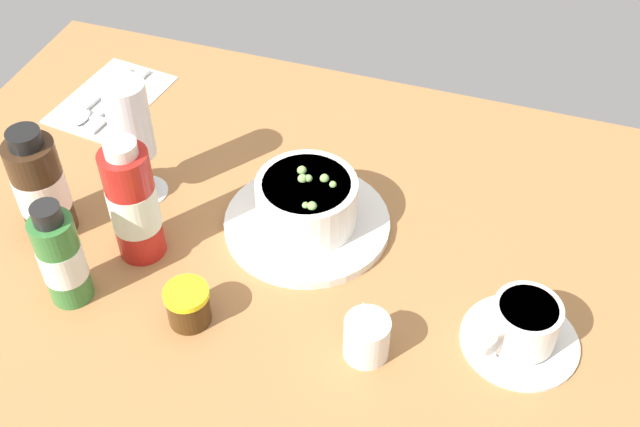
{
  "coord_description": "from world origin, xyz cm",
  "views": [
    {
      "loc": [
        -24.13,
        59.32,
        72.83
      ],
      "look_at": [
        -3.48,
        -2.49,
        8.29
      ],
      "focal_mm": 44.52,
      "sensor_mm": 36.0,
      "label": 1
    }
  ],
  "objects_px": {
    "porridge_bowl": "(309,207)",
    "sauce_bottle_red": "(133,204)",
    "coffee_cup": "(523,327)",
    "wine_glass": "(130,125)",
    "creamer_jug": "(367,336)",
    "jam_jar": "(188,305)",
    "sauce_bottle_green": "(61,258)",
    "sauce_bottle_brown": "(41,187)",
    "cutlery_setting": "(109,100)"
  },
  "relations": [
    {
      "from": "porridge_bowl",
      "to": "coffee_cup",
      "type": "xyz_separation_m",
      "value": [
        -0.28,
        0.1,
        -0.01
      ]
    },
    {
      "from": "jam_jar",
      "to": "sauce_bottle_red",
      "type": "relative_size",
      "value": 0.3
    },
    {
      "from": "sauce_bottle_brown",
      "to": "sauce_bottle_red",
      "type": "xyz_separation_m",
      "value": [
        -0.13,
        -0.0,
        0.01
      ]
    },
    {
      "from": "porridge_bowl",
      "to": "creamer_jug",
      "type": "distance_m",
      "value": 0.2
    },
    {
      "from": "sauce_bottle_green",
      "to": "sauce_bottle_red",
      "type": "height_order",
      "value": "sauce_bottle_red"
    },
    {
      "from": "coffee_cup",
      "to": "sauce_bottle_green",
      "type": "distance_m",
      "value": 0.52
    },
    {
      "from": "porridge_bowl",
      "to": "creamer_jug",
      "type": "bearing_deg",
      "value": 126.9
    },
    {
      "from": "wine_glass",
      "to": "jam_jar",
      "type": "height_order",
      "value": "wine_glass"
    },
    {
      "from": "creamer_jug",
      "to": "jam_jar",
      "type": "xyz_separation_m",
      "value": [
        0.2,
        0.02,
        -0.0
      ]
    },
    {
      "from": "creamer_jug",
      "to": "sauce_bottle_brown",
      "type": "distance_m",
      "value": 0.44
    },
    {
      "from": "creamer_jug",
      "to": "wine_glass",
      "type": "relative_size",
      "value": 0.34
    },
    {
      "from": "creamer_jug",
      "to": "sauce_bottle_brown",
      "type": "height_order",
      "value": "sauce_bottle_brown"
    },
    {
      "from": "cutlery_setting",
      "to": "wine_glass",
      "type": "relative_size",
      "value": 1.13
    },
    {
      "from": "cutlery_setting",
      "to": "jam_jar",
      "type": "bearing_deg",
      "value": 130.97
    },
    {
      "from": "porridge_bowl",
      "to": "sauce_bottle_red",
      "type": "height_order",
      "value": "sauce_bottle_red"
    },
    {
      "from": "cutlery_setting",
      "to": "jam_jar",
      "type": "relative_size",
      "value": 3.85
    },
    {
      "from": "cutlery_setting",
      "to": "sauce_bottle_brown",
      "type": "height_order",
      "value": "sauce_bottle_brown"
    },
    {
      "from": "porridge_bowl",
      "to": "sauce_bottle_red",
      "type": "distance_m",
      "value": 0.22
    },
    {
      "from": "porridge_bowl",
      "to": "cutlery_setting",
      "type": "bearing_deg",
      "value": -22.62
    },
    {
      "from": "creamer_jug",
      "to": "sauce_bottle_green",
      "type": "distance_m",
      "value": 0.35
    },
    {
      "from": "wine_glass",
      "to": "sauce_bottle_brown",
      "type": "distance_m",
      "value": 0.13
    },
    {
      "from": "coffee_cup",
      "to": "wine_glass",
      "type": "relative_size",
      "value": 0.76
    },
    {
      "from": "jam_jar",
      "to": "sauce_bottle_red",
      "type": "distance_m",
      "value": 0.14
    },
    {
      "from": "sauce_bottle_red",
      "to": "creamer_jug",
      "type": "bearing_deg",
      "value": 168.85
    },
    {
      "from": "creamer_jug",
      "to": "jam_jar",
      "type": "bearing_deg",
      "value": 5.65
    },
    {
      "from": "cutlery_setting",
      "to": "creamer_jug",
      "type": "xyz_separation_m",
      "value": [
        -0.5,
        0.32,
        0.02
      ]
    },
    {
      "from": "wine_glass",
      "to": "sauce_bottle_brown",
      "type": "xyz_separation_m",
      "value": [
        0.08,
        0.1,
        -0.04
      ]
    },
    {
      "from": "sauce_bottle_brown",
      "to": "sauce_bottle_green",
      "type": "height_order",
      "value": "sauce_bottle_brown"
    },
    {
      "from": "cutlery_setting",
      "to": "sauce_bottle_green",
      "type": "bearing_deg",
      "value": 112.9
    },
    {
      "from": "coffee_cup",
      "to": "sauce_bottle_green",
      "type": "relative_size",
      "value": 0.93
    },
    {
      "from": "sauce_bottle_green",
      "to": "sauce_bottle_red",
      "type": "xyz_separation_m",
      "value": [
        -0.05,
        -0.09,
        0.02
      ]
    },
    {
      "from": "jam_jar",
      "to": "sauce_bottle_green",
      "type": "relative_size",
      "value": 0.36
    },
    {
      "from": "jam_jar",
      "to": "sauce_bottle_green",
      "type": "height_order",
      "value": "sauce_bottle_green"
    },
    {
      "from": "creamer_jug",
      "to": "jam_jar",
      "type": "height_order",
      "value": "creamer_jug"
    },
    {
      "from": "porridge_bowl",
      "to": "sauce_bottle_green",
      "type": "height_order",
      "value": "sauce_bottle_green"
    },
    {
      "from": "coffee_cup",
      "to": "sauce_bottle_brown",
      "type": "distance_m",
      "value": 0.59
    },
    {
      "from": "coffee_cup",
      "to": "jam_jar",
      "type": "xyz_separation_m",
      "value": [
        0.36,
        0.09,
        -0.0
      ]
    },
    {
      "from": "cutlery_setting",
      "to": "jam_jar",
      "type": "xyz_separation_m",
      "value": [
        -0.3,
        0.34,
        0.02
      ]
    },
    {
      "from": "sauce_bottle_green",
      "to": "porridge_bowl",
      "type": "bearing_deg",
      "value": -139.83
    },
    {
      "from": "cutlery_setting",
      "to": "sauce_bottle_brown",
      "type": "relative_size",
      "value": 1.27
    },
    {
      "from": "porridge_bowl",
      "to": "coffee_cup",
      "type": "relative_size",
      "value": 1.59
    },
    {
      "from": "porridge_bowl",
      "to": "creamer_jug",
      "type": "relative_size",
      "value": 3.51
    },
    {
      "from": "porridge_bowl",
      "to": "sauce_bottle_green",
      "type": "xyz_separation_m",
      "value": [
        0.23,
        0.19,
        0.03
      ]
    },
    {
      "from": "cutlery_setting",
      "to": "sauce_bottle_red",
      "type": "distance_m",
      "value": 0.33
    },
    {
      "from": "cutlery_setting",
      "to": "coffee_cup",
      "type": "bearing_deg",
      "value": 158.91
    },
    {
      "from": "jam_jar",
      "to": "sauce_bottle_brown",
      "type": "height_order",
      "value": "sauce_bottle_brown"
    },
    {
      "from": "jam_jar",
      "to": "sauce_bottle_brown",
      "type": "bearing_deg",
      "value": -18.88
    },
    {
      "from": "wine_glass",
      "to": "sauce_bottle_green",
      "type": "relative_size",
      "value": 1.22
    },
    {
      "from": "coffee_cup",
      "to": "wine_glass",
      "type": "bearing_deg",
      "value": -9.81
    },
    {
      "from": "sauce_bottle_brown",
      "to": "wine_glass",
      "type": "bearing_deg",
      "value": -129.31
    }
  ]
}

